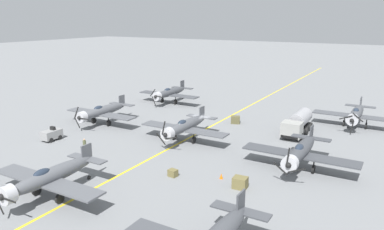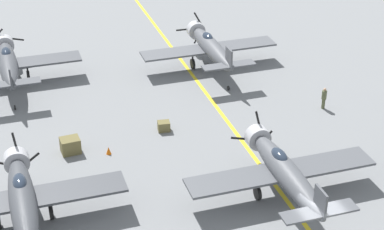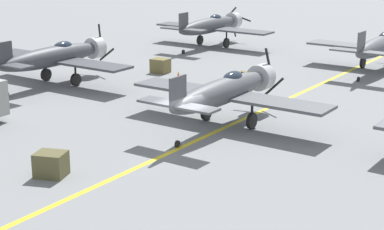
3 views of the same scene
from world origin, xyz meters
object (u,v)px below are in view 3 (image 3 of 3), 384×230
object	(u,v)px
airplane_mid_center	(226,91)
supply_crate_mid_lane	(244,77)
airplane_far_center	(381,45)
supply_crate_by_tanker	(51,164)
supply_crate_outboard	(160,66)
airplane_far_left	(211,25)
traffic_cone	(178,75)
airplane_mid_left	(56,56)

from	to	relation	value
airplane_mid_center	supply_crate_mid_lane	size ratio (longest dim) A/B	13.80
airplane_mid_center	airplane_far_center	xyz separation A→B (m)	(2.11, 19.55, -0.00)
supply_crate_by_tanker	supply_crate_outboard	distance (m)	22.33
airplane_far_left	supply_crate_mid_lane	distance (m)	15.22
supply_crate_by_tanker	traffic_cone	world-z (taller)	supply_crate_by_tanker
supply_crate_by_tanker	airplane_far_left	bearing A→B (deg)	111.25
airplane_mid_center	traffic_cone	size ratio (longest dim) A/B	21.82
airplane_mid_center	supply_crate_by_tanker	size ratio (longest dim) A/B	9.10
traffic_cone	airplane_mid_center	bearing A→B (deg)	-41.97
traffic_cone	supply_crate_outboard	bearing A→B (deg)	157.43
airplane_mid_left	supply_crate_mid_lane	world-z (taller)	airplane_mid_left
supply_crate_outboard	traffic_cone	distance (m)	2.67
supply_crate_by_tanker	supply_crate_mid_lane	world-z (taller)	supply_crate_by_tanker
supply_crate_outboard	supply_crate_by_tanker	bearing A→B (deg)	-65.16
airplane_mid_center	supply_crate_outboard	size ratio (longest dim) A/B	9.20
airplane_far_left	supply_crate_mid_lane	size ratio (longest dim) A/B	13.80
airplane_far_left	airplane_mid_left	size ratio (longest dim) A/B	1.00
airplane_mid_left	supply_crate_mid_lane	distance (m)	13.54
airplane_mid_center	airplane_mid_left	distance (m)	15.44
airplane_far_center	traffic_cone	bearing A→B (deg)	-137.82
airplane_far_left	airplane_mid_left	world-z (taller)	airplane_mid_left
airplane_far_left	supply_crate_by_tanker	size ratio (longest dim) A/B	9.10
airplane_far_center	supply_crate_outboard	distance (m)	17.22
airplane_mid_left	supply_crate_mid_lane	bearing A→B (deg)	33.41
airplane_far_center	airplane_mid_left	xyz separation A→B (m)	(-17.43, -17.59, 0.00)
airplane_far_left	traffic_cone	size ratio (longest dim) A/B	21.82
airplane_far_left	airplane_mid_left	distance (m)	19.49
airplane_mid_left	supply_crate_outboard	world-z (taller)	airplane_mid_left
airplane_mid_center	supply_crate_outboard	world-z (taller)	airplane_mid_center
airplane_far_left	traffic_cone	world-z (taller)	airplane_far_left
airplane_mid_left	supply_crate_outboard	xyz separation A→B (m)	(3.67, 7.35, -1.47)
airplane_far_left	supply_crate_outboard	distance (m)	12.64
airplane_mid_center	supply_crate_by_tanker	world-z (taller)	airplane_mid_center
airplane_mid_left	supply_crate_outboard	size ratio (longest dim) A/B	9.20
supply_crate_by_tanker	supply_crate_outboard	size ratio (longest dim) A/B	1.01
airplane_mid_center	airplane_far_left	size ratio (longest dim) A/B	1.00
traffic_cone	supply_crate_by_tanker	bearing A→B (deg)	-70.19
airplane_far_center	supply_crate_outboard	xyz separation A→B (m)	(-13.76, -10.25, -1.47)
supply_crate_by_tanker	supply_crate_mid_lane	size ratio (longest dim) A/B	1.52
traffic_cone	supply_crate_mid_lane	bearing A→B (deg)	23.35
airplane_far_left	airplane_far_center	bearing A→B (deg)	1.11
airplane_far_center	traffic_cone	world-z (taller)	airplane_far_center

